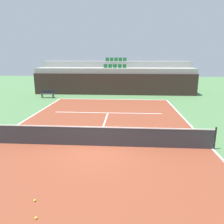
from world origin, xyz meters
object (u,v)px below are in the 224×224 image
at_px(tennis_net, 96,136).
at_px(tennis_ball_0, 35,200).
at_px(tennis_ball_1, 36,218).
at_px(player_bench, 48,93).

distance_m(tennis_net, tennis_ball_0, 4.43).
distance_m(tennis_net, tennis_ball_1, 5.03).
height_order(player_bench, tennis_ball_0, player_bench).
relative_size(tennis_net, tennis_ball_1, 167.88).
xyz_separation_m(tennis_net, tennis_ball_0, (-1.26, -4.23, -0.47)).
distance_m(player_bench, tennis_ball_0, 17.65).
bearing_deg(tennis_ball_0, player_bench, 108.77).
bearing_deg(tennis_ball_1, player_bench, 109.05).
bearing_deg(tennis_net, tennis_ball_1, -100.64).
distance_m(tennis_net, player_bench, 14.28).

